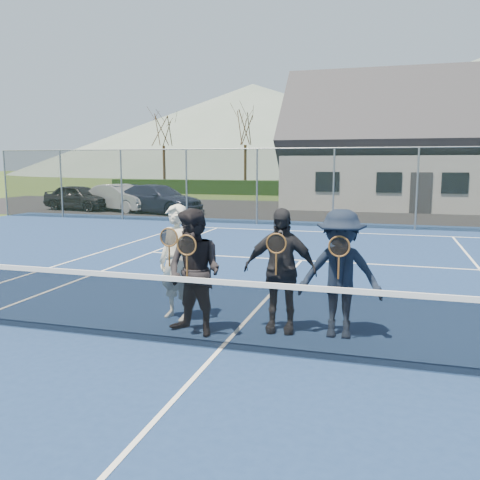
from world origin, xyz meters
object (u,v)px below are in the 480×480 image
(clubhouse, at_px, (429,134))
(player_d, at_px, (340,274))
(player_a, at_px, (177,262))
(car_a, at_px, (79,197))
(car_c, at_px, (158,199))
(player_c, at_px, (280,270))
(player_b, at_px, (194,272))
(car_b, at_px, (121,198))
(tennis_net, at_px, (220,311))

(clubhouse, relative_size, player_d, 8.67)
(player_a, height_order, player_d, same)
(car_a, distance_m, car_c, 4.70)
(player_a, height_order, player_c, same)
(car_a, xyz_separation_m, player_c, (14.04, -16.02, 0.25))
(player_d, bearing_deg, car_a, 132.91)
(car_a, relative_size, player_b, 2.18)
(car_a, distance_m, player_d, 21.88)
(car_b, relative_size, player_a, 2.30)
(car_b, height_order, player_a, player_a)
(player_a, relative_size, player_c, 1.00)
(car_a, relative_size, car_c, 0.82)
(car_b, bearing_deg, car_c, -80.06)
(car_a, distance_m, player_c, 21.30)
(player_a, bearing_deg, car_a, 127.92)
(clubhouse, xyz_separation_m, player_c, (-3.42, -23.02, -3.07))
(player_b, bearing_deg, car_c, 117.04)
(car_b, height_order, tennis_net, car_b)
(player_b, xyz_separation_m, player_c, (1.13, 0.48, 0.00))
(car_b, relative_size, player_c, 2.30)
(tennis_net, bearing_deg, player_d, 33.95)
(player_d, bearing_deg, player_a, 177.09)
(car_b, distance_m, clubhouse, 16.92)
(car_b, xyz_separation_m, car_c, (2.29, -0.42, 0.01))
(car_b, bearing_deg, player_c, -123.72)
(clubhouse, relative_size, player_a, 8.67)
(tennis_net, distance_m, player_d, 1.77)
(car_c, relative_size, player_c, 2.67)
(tennis_net, height_order, clubhouse, clubhouse)
(car_b, relative_size, player_b, 2.30)
(player_c, bearing_deg, car_a, 131.25)
(tennis_net, height_order, player_d, player_d)
(clubhouse, bearing_deg, tennis_net, -99.46)
(tennis_net, relative_size, player_d, 6.49)
(clubhouse, distance_m, player_b, 24.14)
(car_b, bearing_deg, player_b, -127.21)
(car_c, xyz_separation_m, tennis_net, (8.78, -16.62, -0.16))
(player_d, bearing_deg, tennis_net, -146.05)
(car_c, bearing_deg, player_b, -137.71)
(player_d, bearing_deg, clubhouse, 83.65)
(car_a, xyz_separation_m, clubhouse, (17.46, 7.00, 3.32))
(tennis_net, xyz_separation_m, clubhouse, (4.00, 24.00, 3.45))
(tennis_net, distance_m, clubhouse, 24.57)
(car_a, height_order, car_c, car_c)
(car_a, relative_size, clubhouse, 0.25)
(clubhouse, distance_m, player_d, 23.38)
(car_c, bearing_deg, player_d, -131.64)
(car_a, bearing_deg, player_c, -129.39)
(clubhouse, distance_m, player_a, 23.66)
(player_a, bearing_deg, car_c, 116.38)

